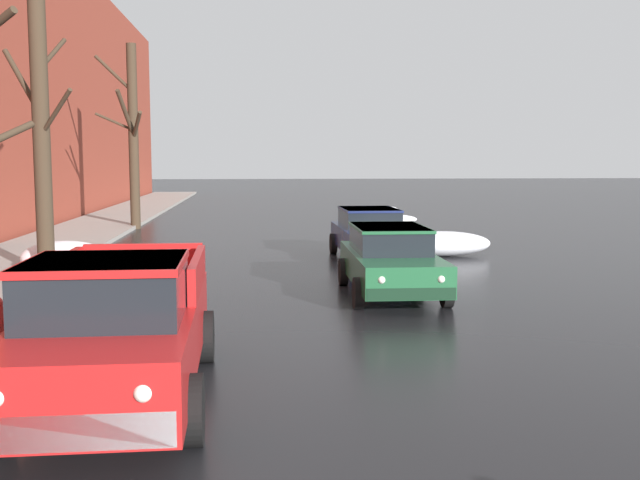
% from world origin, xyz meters
% --- Properties ---
extents(left_sidewalk_slab, '(3.29, 80.00, 0.14)m').
position_xyz_m(left_sidewalk_slab, '(-6.90, 18.00, 0.07)').
color(left_sidewalk_slab, gray).
rests_on(left_sidewalk_slab, ground).
extents(snow_bank_along_left_kerb, '(2.97, 1.16, 0.72)m').
position_xyz_m(snow_bank_along_left_kerb, '(4.83, 18.45, 0.36)').
color(snow_bank_along_left_kerb, white).
rests_on(snow_bank_along_left_kerb, ground).
extents(snow_bank_mid_block_left, '(2.12, 1.16, 0.82)m').
position_xyz_m(snow_bank_mid_block_left, '(-5.08, 15.85, 0.40)').
color(snow_bank_mid_block_left, white).
rests_on(snow_bank_mid_block_left, ground).
extents(snow_bank_near_corner_right, '(2.90, 1.14, 0.48)m').
position_xyz_m(snow_bank_near_corner_right, '(4.90, 28.52, 0.24)').
color(snow_bank_near_corner_right, white).
rests_on(snow_bank_near_corner_right, ground).
extents(snow_bank_far_right_pile, '(2.24, 1.09, 0.72)m').
position_xyz_m(snow_bank_far_right_pile, '(4.89, 29.46, 0.34)').
color(snow_bank_far_right_pile, white).
rests_on(snow_bank_far_right_pile, ground).
extents(bare_tree_mid_block, '(2.05, 2.38, 7.32)m').
position_xyz_m(bare_tree_mid_block, '(-5.29, 14.97, 3.71)').
color(bare_tree_mid_block, '#382B1E').
rests_on(bare_tree_mid_block, ground).
extents(bare_tree_far_down_block, '(2.05, 1.84, 7.30)m').
position_xyz_m(bare_tree_far_down_block, '(-5.31, 27.76, 3.78)').
color(bare_tree_far_down_block, '#382B1E').
rests_on(bare_tree_far_down_block, ground).
extents(pickup_truck_red_approaching_near_lane, '(2.18, 5.17, 1.76)m').
position_xyz_m(pickup_truck_red_approaching_near_lane, '(-2.04, 5.93, 0.88)').
color(pickup_truck_red_approaching_near_lane, red).
rests_on(pickup_truck_red_approaching_near_lane, ground).
extents(sedan_green_parked_kerbside_close, '(1.90, 4.42, 1.42)m').
position_xyz_m(sedan_green_parked_kerbside_close, '(2.32, 12.48, 0.75)').
color(sedan_green_parked_kerbside_close, '#1E5633').
rests_on(sedan_green_parked_kerbside_close, ground).
extents(sedan_darkblue_parked_kerbside_mid, '(1.99, 4.34, 1.42)m').
position_xyz_m(sedan_darkblue_parked_kerbside_mid, '(2.74, 18.02, 0.75)').
color(sedan_darkblue_parked_kerbside_mid, navy).
rests_on(sedan_darkblue_parked_kerbside_mid, ground).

